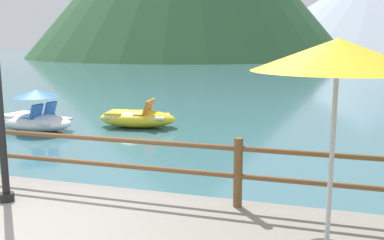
% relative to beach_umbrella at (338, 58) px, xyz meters
% --- Properties ---
extents(ground_plane, '(200.00, 200.00, 0.00)m').
position_rel_beach_umbrella_xyz_m(ground_plane, '(-3.53, 39.49, -2.45)').
color(ground_plane, '#3D6B75').
extents(dock_railing, '(23.92, 0.12, 0.95)m').
position_rel_beach_umbrella_xyz_m(dock_railing, '(-3.53, 1.04, -1.47)').
color(dock_railing, brown).
rests_on(dock_railing, promenade_dock).
extents(beach_umbrella, '(1.70, 1.70, 2.24)m').
position_rel_beach_umbrella_xyz_m(beach_umbrella, '(0.00, 0.00, 0.00)').
color(beach_umbrella, '#B2B2B7').
rests_on(beach_umbrella, promenade_dock).
extents(pedal_boat_2, '(2.49, 1.46, 0.86)m').
position_rel_beach_umbrella_xyz_m(pedal_boat_2, '(-5.52, 7.59, -2.17)').
color(pedal_boat_2, yellow).
rests_on(pedal_boat_2, ground).
extents(pedal_boat_3, '(2.69, 1.77, 1.21)m').
position_rel_beach_umbrella_xyz_m(pedal_boat_3, '(-8.22, 6.29, -2.05)').
color(pedal_boat_3, white).
rests_on(pedal_boat_3, ground).
extents(distant_peak, '(73.96, 73.96, 23.21)m').
position_rel_beach_umbrella_xyz_m(distant_peak, '(12.77, 128.26, 9.16)').
color(distant_peak, '#A8B2C1').
rests_on(distant_peak, ground).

